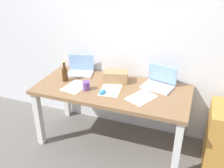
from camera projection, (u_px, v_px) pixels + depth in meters
name	position (u px, v px, depth m)	size (l,w,h in m)	color
ground_plane	(112.00, 140.00, 3.07)	(8.00, 8.00, 0.00)	slate
back_wall	(125.00, 26.00, 2.85)	(5.20, 0.08, 2.60)	white
desk	(112.00, 96.00, 2.79)	(1.68, 0.76, 0.72)	olive
laptop_left	(80.00, 70.00, 3.07)	(0.34, 0.27, 0.22)	silver
laptop_right	(159.00, 83.00, 2.76)	(0.37, 0.32, 0.23)	silver
beer_bottle	(65.00, 74.00, 2.87)	(0.07, 0.07, 0.24)	#47280F
computer_mouse	(102.00, 92.00, 2.63)	(0.06, 0.10, 0.03)	#338CC6
cardboard_box	(116.00, 76.00, 2.86)	(0.27, 0.16, 0.13)	tan
coffee_mug	(86.00, 86.00, 2.69)	(0.08, 0.08, 0.10)	#724799
paper_sheet_center	(110.00, 90.00, 2.71)	(0.21, 0.30, 0.00)	white
paper_sheet_front_right	(141.00, 97.00, 2.56)	(0.21, 0.30, 0.00)	white
paper_sheet_front_left	(75.00, 87.00, 2.77)	(0.21, 0.30, 0.00)	white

